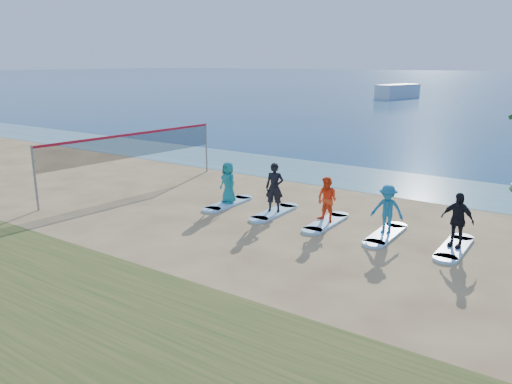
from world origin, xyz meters
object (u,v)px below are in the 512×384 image
Objects in this scene: boat_offshore_a at (397,98)px; surfboard_2 at (326,223)px; student_0 at (228,182)px; surfboard_3 at (386,234)px; surfboard_4 at (454,248)px; student_3 at (387,209)px; student_2 at (327,200)px; student_1 at (275,188)px; volleyball_net at (133,146)px; student_4 at (457,220)px; surfboard_0 at (229,203)px; surfboard_1 at (274,212)px.

boat_offshore_a is 3.70× the size of surfboard_2.
boat_offshore_a is 5.00× the size of student_0.
surfboard_3 and surfboard_4 have the same top height.
student_2 is at bearing 173.39° from student_3.
student_3 is (4.30, 0.00, -0.11)m from student_1.
surfboard_2 is 2.31m from student_3.
student_0 is 4.30m from student_2.
surfboard_2 is (9.38, 0.23, -1.86)m from volleyball_net.
student_4 reaches higher than student_2.
surfboard_4 is (8.59, 0.00, -0.86)m from student_0.
boat_offshore_a is at bearing 110.43° from surfboard_4.
student_1 is at bearing 173.39° from student_3.
student_1 reaches higher than surfboard_4.
surfboard_0 is 1.00× the size of surfboard_2.
surfboard_1 is (16.62, -61.93, 0.04)m from boat_offshore_a.
student_4 is at bearing 11.17° from student_2.
surfboard_3 is 0.85m from student_3.
volleyball_net reaches higher than student_1.
student_1 is 4.40m from surfboard_3.
boat_offshore_a is at bearing 118.64° from student_0.
student_1 reaches higher than surfboard_0.
surfboard_1 is at bearing 180.00° from surfboard_3.
student_3 is 2.31m from surfboard_4.
student_4 is at bearing -54.38° from boat_offshore_a.
surfboard_3 is (4.30, 0.00, -0.96)m from student_1.
student_2 is 0.94× the size of student_4.
student_3 reaches higher than boat_offshore_a.
boat_offshore_a is 66.09m from student_4.
surfboard_4 is (6.44, 0.00, 0.00)m from surfboard_1.
surfboard_0 and surfboard_3 have the same top height.
student_3 is (2.15, 0.00, 0.85)m from surfboard_2.
surfboard_1 is 4.30m from surfboard_3.
student_4 is at bearing 0.00° from surfboard_1.
student_2 is 4.30m from student_4.
student_1 is 1.14× the size of student_3.
student_4 is at bearing -6.61° from student_3.
surfboard_2 is at bearing 180.00° from surfboard_4.
student_1 is 6.44m from student_4.
boat_offshore_a is at bearing 103.15° from surfboard_0.
volleyball_net is 5.73× the size of student_2.
student_1 reaches higher than surfboard_3.
surfboard_0 is 2.35m from student_1.
student_2 is (2.15, 0.00, -0.13)m from student_1.
student_1 is 2.35m from surfboard_2.
surfboard_3 is (6.44, 0.00, 0.00)m from surfboard_0.
surfboard_2 is at bearing 173.39° from student_3.
student_4 is (4.30, 0.00, 0.89)m from surfboard_2.
student_2 is (2.15, 0.00, 0.83)m from surfboard_1.
surfboard_4 is (6.44, 0.00, -0.96)m from student_1.
student_1 is at bearing 180.00° from surfboard_4.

